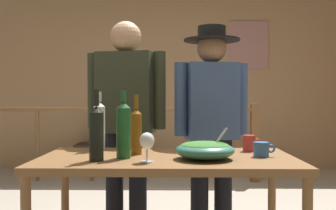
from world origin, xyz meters
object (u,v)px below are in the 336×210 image
Objects in this scene: flat_screen_tv at (107,128)px; salad_bowl at (205,149)px; wine_bottle_green at (123,129)px; person_standing_left at (126,113)px; mug_blue at (262,149)px; framed_picture at (248,45)px; wine_bottle_dark at (96,132)px; serving_table at (167,169)px; wine_bottle_clear at (99,125)px; mug_red at (249,143)px; tv_console at (108,158)px; wine_bottle_amber at (136,130)px; person_standing_right at (212,116)px; stair_railing at (160,131)px; wine_glass at (147,142)px.

flat_screen_tv is 1.48× the size of salad_bowl.
salad_bowl is 0.45m from wine_bottle_green.
person_standing_left reaches higher than wine_bottle_green.
wine_bottle_green is 3.06× the size of mug_blue.
framed_picture reaches higher than salad_bowl.
wine_bottle_dark is 0.16m from wine_bottle_green.
wine_bottle_dark reaches higher than mug_blue.
wine_bottle_clear is at bearing 149.14° from serving_table.
wine_bottle_clear is 0.94m from mug_red.
wine_bottle_clear reaches higher than mug_blue.
framed_picture reaches higher than person_standing_left.
person_standing_left is at bearing -77.62° from tv_console.
person_standing_left is (-0.08, 0.73, 0.06)m from wine_bottle_green.
person_standing_right reaches higher than wine_bottle_amber.
wine_bottle_green is (-1.39, -3.77, -0.96)m from framed_picture.
tv_console is (-2.07, -0.29, -1.66)m from framed_picture.
wine_bottle_clear is 3.31× the size of mug_red.
wine_bottle_green is at bearing 107.60° from person_standing_left.
salad_bowl is 0.20× the size of person_standing_right.
wine_bottle_dark is at bearing -94.27° from stair_railing.
mug_blue is at bearing 9.53° from wine_bottle_dark.
tv_console is at bearing 98.75° from wine_bottle_clear.
salad_bowl reaches higher than mug_blue.
person_standing_right is at bearing 113.17° from mug_red.
mug_red is (0.93, -0.04, -0.11)m from wine_bottle_clear.
person_standing_right reaches higher than wine_bottle_green.
wine_bottle_green is at bearing -111.09° from wine_bottle_amber.
wine_glass is at bearing -162.65° from mug_blue.
person_standing_left reaches higher than serving_table.
wine_bottle_green is 0.74m from person_standing_left.
mug_red is at bearing -65.84° from flat_screen_tv.
mug_red reaches higher than tv_console.
salad_bowl is 0.58m from wine_bottle_dark.
framed_picture reaches higher than wine_bottle_clear.
wine_bottle_dark is at bearing -81.25° from tv_console.
tv_console is 0.63× the size of serving_table.
wine_bottle_amber reaches higher than serving_table.
framed_picture is at bearing 69.83° from wine_bottle_amber.
stair_railing is at bearing -82.77° from person_standing_left.
person_standing_right is (0.11, 0.76, 0.14)m from salad_bowl.
stair_railing is 32.34× the size of mug_red.
mug_red is (1.42, -3.17, 0.16)m from flat_screen_tv.
tv_console is 3.62m from wine_bottle_green.
serving_table is 0.78m from person_standing_right.
salad_bowl is 0.34m from mug_blue.
framed_picture is 2.67m from tv_console.
framed_picture is 1.92× the size of wine_bottle_green.
tv_console is at bearing -77.58° from person_standing_right.
person_standing_left is at bearing 151.43° from mug_red.
flat_screen_tv is 3.51m from serving_table.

